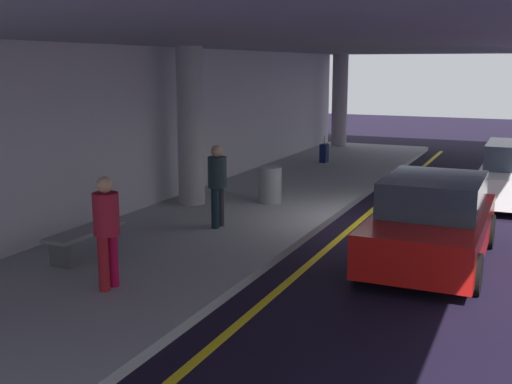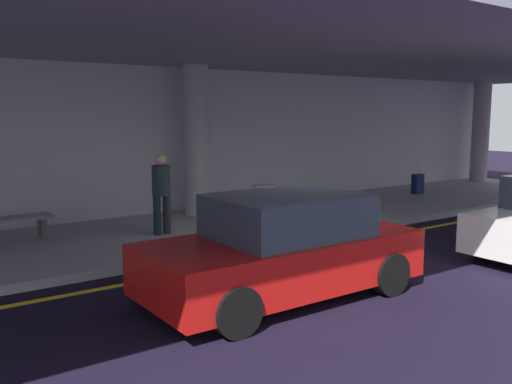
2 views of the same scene
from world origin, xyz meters
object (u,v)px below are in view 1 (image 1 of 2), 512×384
Objects in this scene: traveler_with_luggage at (107,225)px; suitcase_upright_secondary at (324,153)px; support_column_left_mid at (340,100)px; bench_metal at (85,237)px; car_red at (432,222)px; trash_bin_steel at (270,185)px; support_column_far_left at (191,127)px; person_waiting_for_ride at (217,180)px.

suitcase_upright_secondary is at bearing -150.30° from traveler_with_luggage.
bench_metal is (-16.48, -0.46, -1.47)m from support_column_left_mid.
car_red is (-13.87, -5.83, -1.26)m from support_column_left_mid.
support_column_far_left is at bearing 117.30° from trash_bin_steel.
support_column_far_left is at bearing 180.00° from support_column_left_mid.
support_column_far_left is 4.29× the size of trash_bin_steel.
car_red is 4.99m from trash_bin_steel.
bench_metal is 5.46m from trash_bin_steel.
trash_bin_steel is (6.44, 0.14, -0.54)m from traveler_with_luggage.
bench_metal is at bearing 174.34° from suitcase_upright_secondary.
support_column_left_mid is 0.89× the size of car_red.
person_waiting_for_ride reaches higher than bench_metal.
trash_bin_steel is (0.85, -1.65, -1.40)m from support_column_far_left.
support_column_far_left is at bearing 169.55° from suitcase_upright_secondary.
bench_metal is (-11.87, 0.41, 0.04)m from suitcase_upright_secondary.
bench_metal is at bearing -178.39° from support_column_left_mid.
bench_metal is at bearing -68.61° from car_red.
person_waiting_for_ride is at bearing -96.32° from car_red.
car_red reaches higher than suitcase_upright_secondary.
traveler_with_luggage reaches higher than bench_metal.
car_red is 5.51m from traveler_with_luggage.
trash_bin_steel is at bearing -153.07° from traveler_with_luggage.
support_column_far_left is 1.00× the size of support_column_left_mid.
traveler_with_luggage is 6.47m from trash_bin_steel.
trash_bin_steel is (2.59, -0.06, -0.54)m from person_waiting_for_ride.
suitcase_upright_secondary is 0.56× the size of bench_metal.
traveler_with_luggage is 13.03m from suitcase_upright_secondary.
car_red reaches higher than trash_bin_steel.
suitcase_upright_secondary is 11.87m from bench_metal.
traveler_with_luggage is 1.05× the size of bench_metal.
suitcase_upright_secondary reaches higher than bench_metal.
support_column_far_left is 4.74m from bench_metal.
suitcase_upright_secondary is at bearing -2.00° from bench_metal.
bench_metal is at bearing -104.38° from traveler_with_luggage.
support_column_left_mid is 4.06× the size of suitcase_upright_secondary.
support_column_left_mid is 11.36m from trash_bin_steel.
support_column_left_mid is 2.17× the size of traveler_with_luggage.
suitcase_upright_secondary is at bearing -174.44° from person_waiting_for_ride.
support_column_left_mid reaches higher than traveler_with_luggage.
traveler_with_luggage reaches higher than trash_bin_steel.
suitcase_upright_secondary is at bearing -156.41° from car_red.
person_waiting_for_ride is 2.64m from trash_bin_steel.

